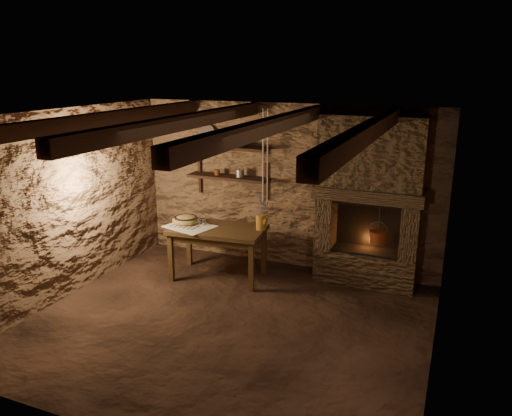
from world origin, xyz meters
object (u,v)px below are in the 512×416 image
at_px(red_pot, 378,236).
at_px(stoneware_jug, 261,215).
at_px(wooden_bowl, 186,220).
at_px(iron_stockpot, 237,140).
at_px(work_table, 218,251).

bearing_deg(red_pot, stoneware_jug, -164.99).
distance_m(wooden_bowl, iron_stockpot, 1.36).
relative_size(work_table, iron_stockpot, 5.80).
relative_size(work_table, wooden_bowl, 3.55).
bearing_deg(work_table, stoneware_jug, 9.76).
bearing_deg(wooden_bowl, work_table, -1.15).
distance_m(work_table, red_pot, 2.20).
xyz_separation_m(iron_stockpot, red_pot, (2.12, -0.12, -1.15)).
relative_size(wooden_bowl, iron_stockpot, 1.63).
bearing_deg(wooden_bowl, red_pot, 12.09).
height_order(stoneware_jug, iron_stockpot, iron_stockpot).
bearing_deg(stoneware_jug, iron_stockpot, 117.34).
bearing_deg(wooden_bowl, stoneware_jug, 7.94).
bearing_deg(iron_stockpot, work_table, -88.70).
bearing_deg(iron_stockpot, red_pot, -3.24).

